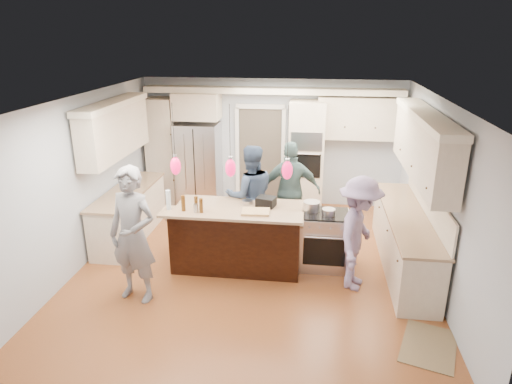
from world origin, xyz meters
The scene contains 23 objects.
ground_plane centered at (0.00, 0.00, 0.00)m, with size 6.00×6.00×0.00m, color #AA5B2E.
room_shell centered at (0.00, 0.00, 1.82)m, with size 5.54×6.04×2.72m.
refrigerator centered at (-1.55, 2.64, 0.90)m, with size 0.90×0.70×1.80m, color #B7B7BC.
oven_column centered at (0.75, 2.67, 1.15)m, with size 0.72×0.69×2.30m.
back_upper_cabinets centered at (-0.75, 2.76, 1.67)m, with size 5.30×0.61×2.54m.
right_counter_run centered at (2.44, 0.30, 1.06)m, with size 0.64×3.10×2.51m.
left_cabinets centered at (-2.44, 0.80, 1.06)m, with size 0.64×2.30×2.51m.
kitchen_island centered at (-0.25, 0.07, 0.49)m, with size 2.10×1.46×1.12m.
island_range centered at (1.16, 0.15, 0.46)m, with size 0.82×0.71×0.92m.
pendant_lights centered at (-0.25, -0.51, 1.80)m, with size 1.75×0.15×1.03m.
person_bar_end centered at (-1.51, -1.15, 0.98)m, with size 0.71×0.47×1.95m, color gray.
person_far_left centered at (-0.16, 0.85, 0.90)m, with size 0.88×0.68×1.80m, color #324461.
person_far_right centered at (0.53, 1.17, 0.90)m, with size 1.06×0.44×1.81m, color #486563.
person_range_side centered at (1.60, -0.43, 0.86)m, with size 1.11×0.64×1.72m, color gray.
floor_rug centered at (2.40, -1.74, 0.01)m, with size 0.61×0.89×0.01m, color olive.
water_bottle centered at (-1.20, -0.50, 1.27)m, with size 0.07×0.07×0.30m, color silver.
beer_bottle_a centered at (-0.69, -0.56, 1.23)m, with size 0.05×0.05×0.22m, color #4F2E0E.
beer_bottle_b centered at (-0.96, -0.53, 1.24)m, with size 0.06×0.06×0.24m, color #4F2E0E.
beer_bottle_c centered at (-0.78, -0.48, 1.23)m, with size 0.05×0.05×0.22m, color #4F2E0E.
drink_can centered at (-0.77, -0.57, 1.19)m, with size 0.07×0.07×0.14m, color #B7B7BC.
cutting_board centered at (0.10, -0.47, 1.14)m, with size 0.41×0.29×0.03m, color tan.
pot_large centered at (0.91, 0.23, 1.00)m, with size 0.27×0.27×0.15m, color #B7B7BC.
pot_small centered at (1.17, 0.07, 0.97)m, with size 0.21×0.21×0.10m, color #B7B7BC.
Camera 1 is at (0.91, -6.58, 3.63)m, focal length 32.00 mm.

